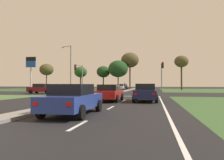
# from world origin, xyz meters

# --- Properties ---
(ground_plane) EXTENTS (200.00, 200.00, 0.00)m
(ground_plane) POSITION_xyz_m (0.00, 30.00, 0.00)
(ground_plane) COLOR black
(grass_verge_far_left) EXTENTS (35.00, 35.00, 0.01)m
(grass_verge_far_left) POSITION_xyz_m (-25.50, 54.50, 0.00)
(grass_verge_far_left) COLOR #2D4C28
(grass_verge_far_left) RESTS_ON ground
(median_island_near) EXTENTS (1.20, 22.00, 0.14)m
(median_island_near) POSITION_xyz_m (0.00, 11.00, 0.07)
(median_island_near) COLOR gray
(median_island_near) RESTS_ON ground
(median_island_far) EXTENTS (1.20, 36.00, 0.14)m
(median_island_far) POSITION_xyz_m (0.00, 55.00, 0.07)
(median_island_far) COLOR gray
(median_island_far) RESTS_ON ground
(lane_dash_near) EXTENTS (0.14, 2.00, 0.01)m
(lane_dash_near) POSITION_xyz_m (3.50, 3.58, 0.01)
(lane_dash_near) COLOR silver
(lane_dash_near) RESTS_ON ground
(lane_dash_second) EXTENTS (0.14, 2.00, 0.01)m
(lane_dash_second) POSITION_xyz_m (3.50, 9.58, 0.01)
(lane_dash_second) COLOR silver
(lane_dash_second) RESTS_ON ground
(lane_dash_third) EXTENTS (0.14, 2.00, 0.01)m
(lane_dash_third) POSITION_xyz_m (3.50, 15.58, 0.01)
(lane_dash_third) COLOR silver
(lane_dash_third) RESTS_ON ground
(edge_line_right) EXTENTS (0.14, 24.00, 0.01)m
(edge_line_right) POSITION_xyz_m (6.85, 12.00, 0.01)
(edge_line_right) COLOR silver
(edge_line_right) RESTS_ON ground
(stop_bar_near) EXTENTS (6.40, 0.50, 0.01)m
(stop_bar_near) POSITION_xyz_m (3.80, 23.00, 0.01)
(stop_bar_near) COLOR silver
(stop_bar_near) RESTS_ON ground
(crosswalk_bar_near) EXTENTS (0.70, 2.80, 0.01)m
(crosswalk_bar_near) POSITION_xyz_m (-6.40, 24.80, 0.01)
(crosswalk_bar_near) COLOR silver
(crosswalk_bar_near) RESTS_ON ground
(crosswalk_bar_second) EXTENTS (0.70, 2.80, 0.01)m
(crosswalk_bar_second) POSITION_xyz_m (-5.25, 24.80, 0.01)
(crosswalk_bar_second) COLOR silver
(crosswalk_bar_second) RESTS_ON ground
(crosswalk_bar_third) EXTENTS (0.70, 2.80, 0.01)m
(crosswalk_bar_third) POSITION_xyz_m (-4.10, 24.80, 0.01)
(crosswalk_bar_third) COLOR silver
(crosswalk_bar_third) RESTS_ON ground
(crosswalk_bar_fourth) EXTENTS (0.70, 2.80, 0.01)m
(crosswalk_bar_fourth) POSITION_xyz_m (-2.95, 24.80, 0.01)
(crosswalk_bar_fourth) COLOR silver
(crosswalk_bar_fourth) RESTS_ON ground
(crosswalk_bar_fifth) EXTENTS (0.70, 2.80, 0.01)m
(crosswalk_bar_fifth) POSITION_xyz_m (-1.80, 24.80, 0.01)
(crosswalk_bar_fifth) COLOR silver
(crosswalk_bar_fifth) RESTS_ON ground
(crosswalk_bar_sixth) EXTENTS (0.70, 2.80, 0.01)m
(crosswalk_bar_sixth) POSITION_xyz_m (-0.65, 24.80, 0.01)
(crosswalk_bar_sixth) COLOR silver
(crosswalk_bar_sixth) RESTS_ON ground
(crosswalk_bar_seventh) EXTENTS (0.70, 2.80, 0.01)m
(crosswalk_bar_seventh) POSITION_xyz_m (0.50, 24.80, 0.01)
(crosswalk_bar_seventh) COLOR silver
(crosswalk_bar_seventh) RESTS_ON ground
(crosswalk_bar_eighth) EXTENTS (0.70, 2.80, 0.01)m
(crosswalk_bar_eighth) POSITION_xyz_m (1.65, 24.80, 0.01)
(crosswalk_bar_eighth) COLOR silver
(crosswalk_bar_eighth) RESTS_ON ground
(car_navy_near) EXTENTS (2.02, 4.46, 1.54)m
(car_navy_near) POSITION_xyz_m (5.49, 15.02, 0.79)
(car_navy_near) COLOR #161E47
(car_navy_near) RESTS_ON ground
(car_black_second) EXTENTS (1.98, 4.45, 1.49)m
(car_black_second) POSITION_xyz_m (-2.32, 59.01, 0.76)
(car_black_second) COLOR black
(car_black_second) RESTS_ON ground
(car_red_third) EXTENTS (2.05, 4.61, 1.47)m
(car_red_third) POSITION_xyz_m (2.33, 14.70, 0.76)
(car_red_third) COLOR #A31919
(car_red_third) RESTS_ON ground
(car_maroon_fourth) EXTENTS (4.44, 2.02, 1.59)m
(car_maroon_fourth) POSITION_xyz_m (-11.72, 28.33, 0.81)
(car_maroon_fourth) COLOR maroon
(car_maroon_fourth) RESTS_ON ground
(car_blue_fifth) EXTENTS (2.04, 4.58, 1.50)m
(car_blue_fifth) POSITION_xyz_m (2.30, 6.16, 0.77)
(car_blue_fifth) COLOR navy
(car_blue_fifth) RESTS_ON ground
(car_grey_sixth) EXTENTS (4.26, 1.97, 1.48)m
(car_grey_sixth) POSITION_xyz_m (-7.91, 31.95, 0.76)
(car_grey_sixth) COLOR slate
(car_grey_sixth) RESTS_ON ground
(car_white_seventh) EXTENTS (2.04, 4.62, 1.58)m
(car_white_seventh) POSITION_xyz_m (-2.42, 52.57, 0.81)
(car_white_seventh) COLOR silver
(car_white_seventh) RESTS_ON ground
(traffic_signal_far_left) EXTENTS (0.32, 4.19, 5.32)m
(traffic_signal_far_left) POSITION_xyz_m (-7.60, 35.07, 3.65)
(traffic_signal_far_left) COLOR gray
(traffic_signal_far_left) RESTS_ON ground
(traffic_signal_far_right) EXTENTS (0.32, 5.45, 5.31)m
(traffic_signal_far_right) POSITION_xyz_m (7.60, 34.54, 3.72)
(traffic_signal_far_right) COLOR gray
(traffic_signal_far_right) RESTS_ON ground
(street_lamp_second) EXTENTS (2.12, 0.79, 8.33)m
(street_lamp_second) POSITION_xyz_m (-8.28, 31.92, 4.69)
(street_lamp_second) COLOR gray
(street_lamp_second) RESTS_ON ground
(pedestrian_at_median) EXTENTS (0.34, 0.34, 1.76)m
(pedestrian_at_median) POSITION_xyz_m (-0.12, 43.61, 1.21)
(pedestrian_at_median) COLOR #232833
(pedestrian_at_median) RESTS_ON median_island_far
(fuel_price_totem) EXTENTS (1.80, 0.24, 6.28)m
(fuel_price_totem) POSITION_xyz_m (-14.89, 30.37, 4.60)
(fuel_price_totem) COLOR silver
(fuel_price_totem) RESTS_ON ground
(treeline_near) EXTENTS (4.00, 4.00, 7.51)m
(treeline_near) POSITION_xyz_m (-24.48, 54.13, 5.78)
(treeline_near) COLOR #423323
(treeline_near) RESTS_ON ground
(treeline_second) EXTENTS (3.84, 3.84, 6.89)m
(treeline_second) POSITION_xyz_m (-15.66, 58.73, 5.22)
(treeline_second) COLOR #423323
(treeline_second) RESTS_ON ground
(treeline_third) EXTENTS (3.89, 3.89, 6.79)m
(treeline_third) POSITION_xyz_m (-8.18, 57.08, 5.11)
(treeline_third) COLOR #423323
(treeline_third) RESTS_ON ground
(treeline_fourth) EXTENTS (5.42, 5.42, 8.07)m
(treeline_fourth) POSITION_xyz_m (-3.41, 54.62, 5.76)
(treeline_fourth) COLOR #423323
(treeline_fourth) RESTS_ON ground
(treeline_fifth) EXTENTS (5.00, 5.00, 10.48)m
(treeline_fifth) POSITION_xyz_m (-0.39, 56.82, 8.31)
(treeline_fifth) COLOR #423323
(treeline_fifth) RESTS_ON ground
(treeline_sixth) EXTENTS (3.67, 3.67, 9.14)m
(treeline_sixth) POSITION_xyz_m (13.44, 55.82, 7.46)
(treeline_sixth) COLOR #423323
(treeline_sixth) RESTS_ON ground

